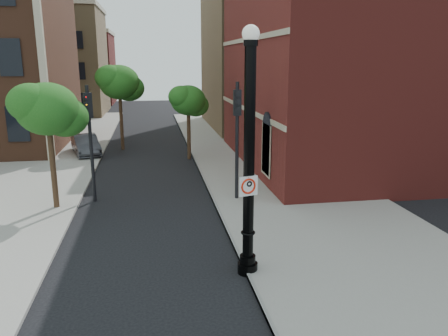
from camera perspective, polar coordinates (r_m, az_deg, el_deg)
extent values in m
plane|color=black|center=(13.27, -5.76, -14.78)|extent=(120.00, 120.00, 0.00)
cube|color=gray|center=(23.49, 7.28, -1.73)|extent=(8.00, 60.00, 0.12)
cube|color=gray|center=(31.42, -24.73, 1.08)|extent=(10.00, 50.00, 0.12)
cube|color=gray|center=(22.68, -2.33, -2.17)|extent=(0.10, 60.00, 0.14)
cube|color=maroon|center=(30.56, 24.04, 12.10)|extent=(22.00, 16.00, 12.00)
cube|color=black|center=(21.82, 5.57, 2.35)|extent=(0.08, 1.40, 2.40)
cube|color=#BAAE90|center=(26.39, 2.84, 7.71)|extent=(0.06, 16.00, 0.25)
cube|color=#BAAE90|center=(26.26, 2.95, 16.42)|extent=(0.06, 16.00, 0.25)
cube|color=#BAAE90|center=(29.33, -22.77, 14.15)|extent=(0.40, 0.40, 14.00)
cube|color=#997D53|center=(56.77, -21.61, 12.64)|extent=(12.00, 12.00, 12.00)
cube|color=maroon|center=(70.56, -19.23, 12.09)|extent=(12.00, 12.00, 10.00)
cube|color=#997D53|center=(44.84, 12.67, 14.44)|extent=(22.00, 14.00, 14.00)
cylinder|color=black|center=(13.75, 3.09, -12.87)|extent=(0.62, 0.62, 0.33)
cylinder|color=black|center=(13.62, 3.11, -11.84)|extent=(0.48, 0.48, 0.28)
cylinder|color=black|center=(12.59, 3.29, 0.89)|extent=(0.33, 0.33, 6.38)
torus|color=black|center=(13.26, 3.16, -8.41)|extent=(0.44, 0.44, 0.07)
cylinder|color=black|center=(12.28, 3.51, 15.98)|extent=(0.40, 0.40, 0.17)
sphere|color=silver|center=(12.29, 3.53, 17.11)|extent=(0.48, 0.48, 0.48)
cube|color=white|center=(12.59, 3.22, -2.37)|extent=(0.57, 0.17, 0.59)
cube|color=black|center=(12.52, 3.23, -1.19)|extent=(0.57, 0.16, 0.05)
cube|color=black|center=(12.67, 3.20, -3.54)|extent=(0.57, 0.16, 0.05)
cube|color=black|center=(12.47, 2.12, -2.52)|extent=(0.05, 0.02, 0.59)
cube|color=black|center=(12.71, 4.29, -2.23)|extent=(0.05, 0.02, 0.59)
torus|color=red|center=(12.59, 3.22, -2.37)|extent=(0.47, 0.18, 0.47)
cube|color=red|center=(12.59, 3.22, -2.37)|extent=(0.32, 0.09, 0.33)
cube|color=black|center=(12.57, 3.00, -2.40)|extent=(0.05, 0.02, 0.27)
torus|color=black|center=(12.58, 3.32, -2.08)|extent=(0.19, 0.10, 0.18)
cylinder|color=black|center=(12.52, 3.23, -1.21)|extent=(0.03, 0.03, 0.03)
imported|color=#2F2F34|center=(31.35, -17.62, 2.89)|extent=(2.58, 4.50, 1.40)
cylinder|color=black|center=(20.51, -16.98, 2.91)|extent=(0.15, 0.15, 5.30)
cube|color=black|center=(20.27, -17.34, 7.81)|extent=(0.41, 0.40, 1.10)
sphere|color=#E50505|center=(20.08, -17.64, 8.85)|extent=(0.20, 0.20, 0.20)
sphere|color=#FF8C00|center=(20.10, -17.57, 7.91)|extent=(0.20, 0.20, 0.20)
sphere|color=#00E519|center=(20.14, -17.50, 6.97)|extent=(0.20, 0.20, 0.20)
cylinder|color=black|center=(19.71, 1.70, 3.29)|extent=(0.16, 0.16, 5.44)
cube|color=black|center=(19.45, 1.74, 8.54)|extent=(0.35, 0.33, 1.13)
sphere|color=#E50505|center=(19.25, 1.88, 9.66)|extent=(0.20, 0.20, 0.20)
sphere|color=#FF8C00|center=(19.27, 1.87, 8.65)|extent=(0.20, 0.20, 0.20)
sphere|color=#00E519|center=(19.31, 1.87, 7.65)|extent=(0.20, 0.20, 0.20)
cylinder|color=#999999|center=(20.82, 3.27, 3.35)|extent=(0.10, 0.10, 5.08)
cylinder|color=black|center=(19.99, -21.47, 0.50)|extent=(0.24, 0.24, 4.09)
ellipsoid|color=#175416|center=(19.62, -22.07, 7.15)|extent=(2.57, 2.57, 2.19)
ellipsoid|color=#175416|center=(20.00, -20.05, 6.26)|extent=(1.99, 1.99, 1.69)
ellipsoid|color=#175416|center=(19.37, -23.90, 7.78)|extent=(1.87, 1.87, 1.59)
cylinder|color=black|center=(32.33, -13.28, 6.29)|extent=(0.24, 0.24, 4.51)
ellipsoid|color=#175416|center=(32.11, -13.54, 10.85)|extent=(2.84, 2.84, 2.41)
ellipsoid|color=#175416|center=(32.61, -12.29, 10.16)|extent=(2.19, 2.19, 1.86)
ellipsoid|color=#175416|center=(31.75, -14.68, 11.33)|extent=(2.06, 2.06, 1.75)
cylinder|color=black|center=(28.58, -4.62, 4.71)|extent=(0.24, 0.24, 3.59)
ellipsoid|color=#175416|center=(28.32, -4.70, 8.81)|extent=(2.26, 2.26, 1.92)
ellipsoid|color=#175416|center=(28.81, -3.73, 8.19)|extent=(1.74, 1.74, 1.48)
ellipsoid|color=#175416|center=(27.96, -5.61, 9.25)|extent=(1.64, 1.64, 1.39)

